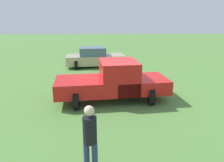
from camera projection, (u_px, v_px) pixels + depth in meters
The scene contains 4 objects.
ground_plane at pixel (117, 96), 10.19m from camera, with size 80.00×80.00×0.00m, color #54843D.
pickup_truck at pixel (115, 80), 9.48m from camera, with size 2.69×5.14×1.80m.
sedan_near at pixel (95, 58), 16.19m from camera, with size 2.54×4.54×1.48m.
person_bystander at pixel (90, 137), 4.86m from camera, with size 0.37×0.37×1.77m.
Camera 1 is at (-9.55, 0.51, 3.62)m, focal length 34.07 mm.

